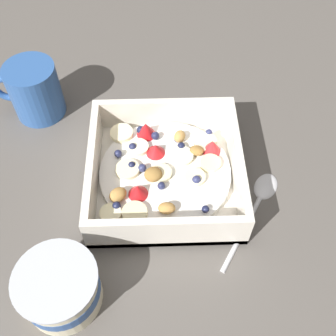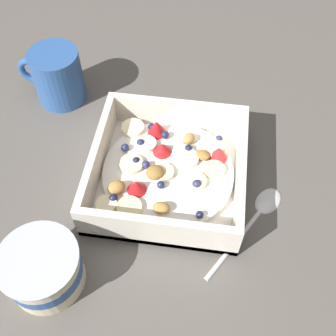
{
  "view_description": "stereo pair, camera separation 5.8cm",
  "coord_description": "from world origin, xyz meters",
  "px_view_note": "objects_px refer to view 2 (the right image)",
  "views": [
    {
      "loc": [
        0.0,
        0.35,
        0.5
      ],
      "look_at": [
        -0.01,
        0.02,
        0.03
      ],
      "focal_mm": 43.89,
      "sensor_mm": 36.0,
      "label": 1
    },
    {
      "loc": [
        -0.05,
        0.35,
        0.5
      ],
      "look_at": [
        -0.01,
        0.02,
        0.03
      ],
      "focal_mm": 43.89,
      "sensor_mm": 36.0,
      "label": 2
    }
  ],
  "objects_px": {
    "spoon": "(259,212)",
    "yogurt_cup": "(43,269)",
    "fruit_bowl": "(168,171)",
    "coffee_mug": "(57,76)"
  },
  "relations": [
    {
      "from": "coffee_mug",
      "to": "fruit_bowl",
      "type": "bearing_deg",
      "value": 144.52
    },
    {
      "from": "fruit_bowl",
      "to": "coffee_mug",
      "type": "height_order",
      "value": "coffee_mug"
    },
    {
      "from": "fruit_bowl",
      "to": "coffee_mug",
      "type": "bearing_deg",
      "value": -35.48
    },
    {
      "from": "spoon",
      "to": "yogurt_cup",
      "type": "bearing_deg",
      "value": 26.95
    },
    {
      "from": "spoon",
      "to": "fruit_bowl",
      "type": "bearing_deg",
      "value": -16.68
    },
    {
      "from": "yogurt_cup",
      "to": "spoon",
      "type": "bearing_deg",
      "value": -153.05
    },
    {
      "from": "spoon",
      "to": "coffee_mug",
      "type": "relative_size",
      "value": 1.44
    },
    {
      "from": "yogurt_cup",
      "to": "coffee_mug",
      "type": "relative_size",
      "value": 0.88
    },
    {
      "from": "yogurt_cup",
      "to": "coffee_mug",
      "type": "xyz_separation_m",
      "value": [
        0.08,
        -0.32,
        0.01
      ]
    },
    {
      "from": "fruit_bowl",
      "to": "yogurt_cup",
      "type": "bearing_deg",
      "value": 53.78
    }
  ]
}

